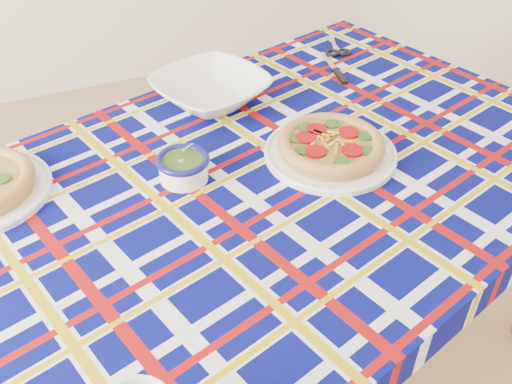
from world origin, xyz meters
name	(u,v)px	position (x,y,z in m)	size (l,w,h in m)	color
floor	(148,372)	(0.00, 0.00, 0.00)	(4.00, 4.00, 0.00)	#A87C56
dining_table	(265,203)	(0.34, -0.14, 0.70)	(1.89, 1.47, 0.78)	brown
tablecloth	(265,194)	(0.34, -0.14, 0.73)	(1.69, 1.07, 0.11)	#040855
main_focaccia_plate	(331,145)	(0.52, -0.13, 0.82)	(0.34, 0.34, 0.07)	#A37A39
pesto_bowl	(183,166)	(0.16, -0.07, 0.82)	(0.13, 0.13, 0.07)	#243C10
serving_bowl	(211,90)	(0.35, 0.24, 0.82)	(0.30, 0.30, 0.07)	white
table_knife	(329,61)	(0.77, 0.32, 0.79)	(0.23, 0.02, 0.01)	silver
kitchen_scissors	(333,43)	(0.85, 0.44, 0.79)	(0.19, 0.09, 0.02)	silver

